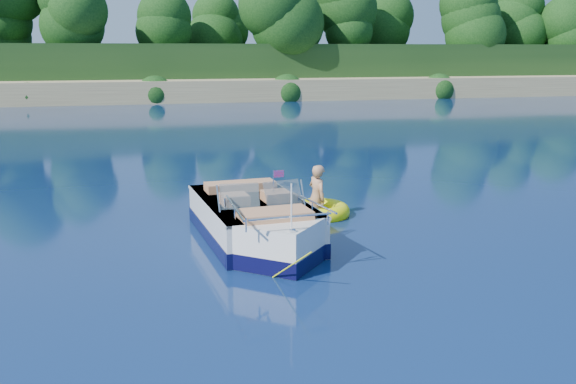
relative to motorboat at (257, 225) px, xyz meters
name	(u,v)px	position (x,y,z in m)	size (l,w,h in m)	color
ground	(255,268)	(-0.34, -1.40, -0.33)	(160.00, 160.00, 0.00)	#08183E
shoreline	(140,74)	(-0.34, 62.37, 0.65)	(170.00, 59.00, 6.00)	#8D7852
treeline	(147,23)	(-0.30, 39.61, 5.22)	(150.00, 7.12, 8.19)	black
motorboat	(257,225)	(0.00, 0.00, 0.00)	(2.08, 5.12, 1.71)	white
tow_tube	(318,211)	(1.68, 1.65, -0.24)	(1.79, 1.79, 0.37)	#FDFF09
boy	(316,215)	(1.64, 1.70, -0.33)	(0.54, 0.36, 1.49)	tan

